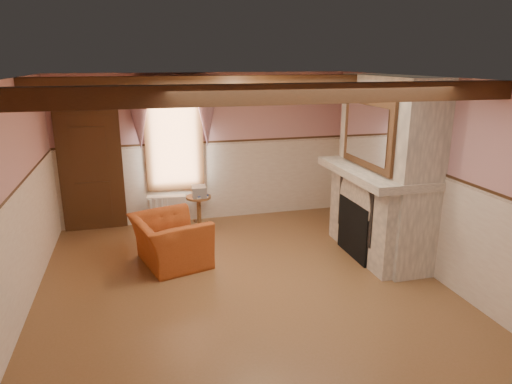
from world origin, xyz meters
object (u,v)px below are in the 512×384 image
object	(u,v)px
armchair	(170,241)
oil_lamp	(363,154)
side_table	(199,210)
radiator	(167,211)
bowl	(373,164)
mantel_clock	(352,152)

from	to	relation	value
armchair	oil_lamp	xyz separation A→B (m)	(3.14, -0.05, 1.19)
oil_lamp	side_table	bearing A→B (deg)	145.77
armchair	radiator	world-z (taller)	armchair
radiator	bowl	bearing A→B (deg)	-26.41
armchair	bowl	size ratio (longest dim) A/B	3.55
mantel_clock	oil_lamp	bearing A→B (deg)	-90.00
armchair	radiator	xyz separation A→B (m)	(0.07, 1.63, -0.07)
side_table	bowl	size ratio (longest dim) A/B	1.71
radiator	armchair	bearing A→B (deg)	-85.83
armchair	radiator	bearing A→B (deg)	-18.05
radiator	oil_lamp	world-z (taller)	oil_lamp
side_table	radiator	distance (m)	0.59
armchair	bowl	distance (m)	3.34
mantel_clock	radiator	bearing A→B (deg)	157.08
bowl	side_table	bearing A→B (deg)	140.97
radiator	bowl	distance (m)	3.84
radiator	bowl	xyz separation A→B (m)	(3.06, -2.00, 1.16)
mantel_clock	oil_lamp	size ratio (longest dim) A/B	0.86
armchair	mantel_clock	distance (m)	3.36
side_table	mantel_clock	distance (m)	3.05
side_table	bowl	world-z (taller)	bowl
radiator	oil_lamp	distance (m)	3.71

